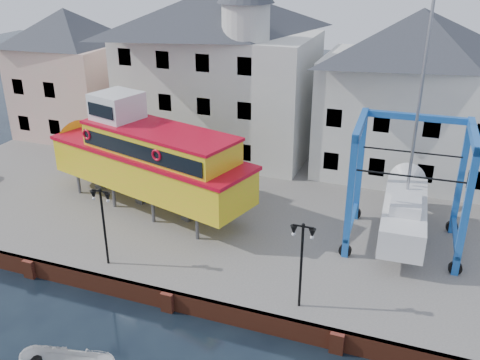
% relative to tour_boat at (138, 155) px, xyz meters
% --- Properties ---
extents(ground, '(140.00, 140.00, 0.00)m').
position_rel_tour_boat_xyz_m(ground, '(5.91, -7.88, -4.22)').
color(ground, black).
rests_on(ground, ground).
extents(hardstanding, '(44.00, 22.00, 1.00)m').
position_rel_tour_boat_xyz_m(hardstanding, '(5.91, 3.12, -3.72)').
color(hardstanding, '#615D5B').
rests_on(hardstanding, ground).
extents(quay_wall, '(44.00, 0.47, 1.00)m').
position_rel_tour_boat_xyz_m(quay_wall, '(5.91, -7.77, -3.72)').
color(quay_wall, maroon).
rests_on(quay_wall, ground).
extents(building_pink, '(8.00, 7.00, 10.30)m').
position_rel_tour_boat_xyz_m(building_pink, '(-12.09, 10.12, 1.93)').
color(building_pink, beige).
rests_on(building_pink, hardstanding).
extents(building_white_main, '(14.00, 8.30, 14.00)m').
position_rel_tour_boat_xyz_m(building_white_main, '(1.04, 10.52, 3.13)').
color(building_white_main, silver).
rests_on(building_white_main, hardstanding).
extents(building_white_right, '(12.00, 8.00, 11.20)m').
position_rel_tour_boat_xyz_m(building_white_right, '(14.91, 11.12, 2.38)').
color(building_white_right, silver).
rests_on(building_white_right, hardstanding).
extents(lamp_post_left, '(1.12, 0.32, 4.20)m').
position_rel_tour_boat_xyz_m(lamp_post_left, '(1.91, -6.68, -0.04)').
color(lamp_post_left, black).
rests_on(lamp_post_left, hardstanding).
extents(lamp_post_right, '(1.12, 0.32, 4.20)m').
position_rel_tour_boat_xyz_m(lamp_post_right, '(11.91, -6.68, -0.04)').
color(lamp_post_right, black).
rests_on(lamp_post_right, hardstanding).
extents(tour_boat, '(16.09, 7.82, 6.82)m').
position_rel_tour_boat_xyz_m(tour_boat, '(0.00, 0.00, 0.00)').
color(tour_boat, '#59595E').
rests_on(tour_boat, hardstanding).
extents(travel_lift, '(6.23, 8.64, 12.93)m').
position_rel_tour_boat_xyz_m(travel_lift, '(15.62, 1.32, -1.06)').
color(travel_lift, '#1156A5').
rests_on(travel_lift, hardstanding).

